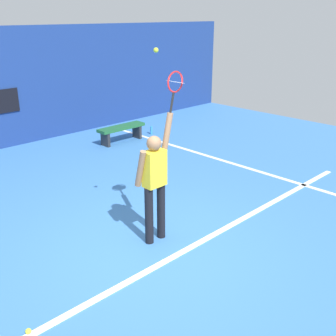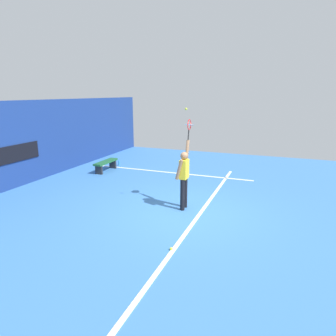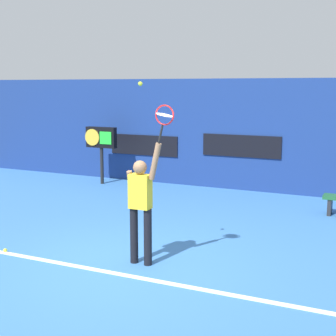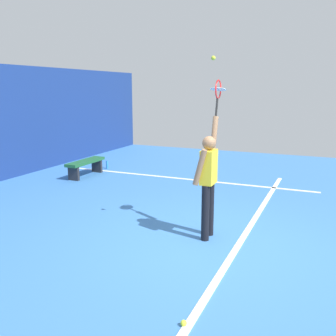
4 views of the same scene
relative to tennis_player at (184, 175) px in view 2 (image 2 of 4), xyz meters
The scene contains 11 objects.
ground_plane 1.04m from the tennis_player, 147.99° to the right, with size 18.00×18.00×0.00m, color #3870B2.
back_wall 6.33m from the tennis_player, 92.00° to the left, with size 18.00×0.20×3.04m, color navy.
sponsor_banner_center 6.19m from the tennis_player, 92.04° to the left, with size 2.20×0.03×0.60m, color black.
court_baseline 1.17m from the tennis_player, 111.47° to the right, with size 10.00×0.10×0.01m, color white.
court_sideline 4.23m from the tennis_player, 26.97° to the left, with size 0.10×7.00×0.01m, color white.
tennis_player is the anchor object (origin of this frame).
tennis_racket 1.43m from the tennis_player, ahead, with size 0.38×0.27×0.63m.
tennis_ball 1.86m from the tennis_player, 45.35° to the right, with size 0.07×0.07×0.07m, color #CCE033.
court_bench 5.40m from the tennis_player, 57.07° to the left, with size 1.40×0.36×0.45m.
water_bottle 6.09m from the tennis_player, 48.27° to the left, with size 0.07×0.07×0.24m, color #338CD8.
spare_ball 2.64m from the tennis_player, 167.86° to the right, with size 0.07×0.07×0.07m, color #CCE033.
Camera 2 is at (-7.66, -2.43, 3.30)m, focal length 32.16 mm.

